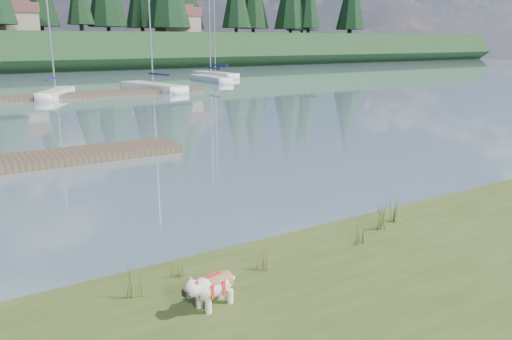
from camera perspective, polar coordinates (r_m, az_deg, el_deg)
ground at (r=39.68m, az=-26.83°, el=7.06°), size 200.00×200.00×0.00m
bulldog at (r=7.57m, az=-4.94°, el=-12.92°), size 0.94×0.50×0.55m
dock_far at (r=39.88m, az=-23.98°, el=7.62°), size 26.00×2.20×0.30m
sailboat_bg_2 at (r=41.18m, az=-21.68°, el=8.29°), size 4.03×6.27×9.79m
sailboat_bg_3 at (r=44.61m, az=-12.20°, el=9.39°), size 3.48×9.10×13.02m
sailboat_bg_4 at (r=52.73m, az=-5.51°, el=10.42°), size 1.60×7.74×11.42m
sailboat_bg_5 at (r=59.06m, az=-5.06°, el=10.88°), size 2.52×8.33×11.70m
weed_0 at (r=8.54m, az=-8.98°, el=-10.73°), size 0.17×0.14×0.50m
weed_1 at (r=8.68m, az=0.81°, el=-9.93°), size 0.17×0.14×0.56m
weed_2 at (r=10.68m, az=13.99°, el=-5.05°), size 0.17×0.14×0.76m
weed_3 at (r=8.06m, az=-13.71°, el=-12.36°), size 0.17×0.14×0.57m
weed_4 at (r=9.97m, az=11.62°, el=-7.21°), size 0.17×0.14×0.42m
weed_5 at (r=11.25m, az=15.58°, el=-4.39°), size 0.17×0.14×0.65m
mud_lip at (r=9.37m, az=-7.46°, el=-11.57°), size 60.00×0.50×0.14m
house_1 at (r=80.92m, az=-25.99°, el=15.49°), size 6.30×5.30×4.65m
house_2 at (r=85.18m, az=-8.95°, el=16.62°), size 6.30×5.30×4.65m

